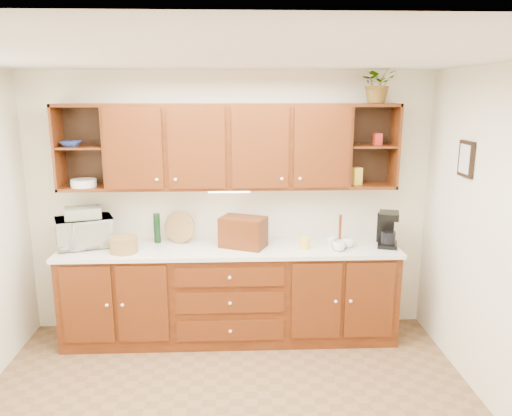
{
  "coord_description": "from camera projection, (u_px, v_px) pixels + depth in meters",
  "views": [
    {
      "loc": [
        0.06,
        -3.15,
        2.39
      ],
      "look_at": [
        0.24,
        1.15,
        1.39
      ],
      "focal_mm": 35.0,
      "sensor_mm": 36.0,
      "label": 1
    }
  ],
  "objects": [
    {
      "name": "ceiling",
      "position": [
        224.0,
        57.0,
        3.01
      ],
      "size": [
        4.0,
        4.0,
        0.0
      ],
      "primitive_type": "plane",
      "rotation": [
        3.14,
        0.0,
        0.0
      ],
      "color": "white",
      "rests_on": "back_wall"
    },
    {
      "name": "back_wall",
      "position": [
        230.0,
        204.0,
        5.01
      ],
      "size": [
        4.0,
        0.0,
        4.0
      ],
      "primitive_type": "plane",
      "rotation": [
        1.57,
        0.0,
        0.0
      ],
      "color": "#F2EBCB",
      "rests_on": "floor"
    },
    {
      "name": "base_cabinets",
      "position": [
        230.0,
        294.0,
        4.91
      ],
      "size": [
        3.2,
        0.6,
        0.9
      ],
      "primitive_type": "cube",
      "color": "#3C1806",
      "rests_on": "floor"
    },
    {
      "name": "countertop",
      "position": [
        230.0,
        249.0,
        4.79
      ],
      "size": [
        3.24,
        0.64,
        0.04
      ],
      "primitive_type": "cube",
      "color": "white",
      "rests_on": "base_cabinets"
    },
    {
      "name": "upper_cabinets",
      "position": [
        230.0,
        146.0,
        4.72
      ],
      "size": [
        3.2,
        0.33,
        0.8
      ],
      "color": "#3C1806",
      "rests_on": "back_wall"
    },
    {
      "name": "undercabinet_light",
      "position": [
        229.0,
        191.0,
        4.76
      ],
      "size": [
        0.4,
        0.05,
        0.02
      ],
      "primitive_type": "cube",
      "color": "white",
      "rests_on": "upper_cabinets"
    },
    {
      "name": "framed_picture",
      "position": [
        466.0,
        159.0,
        4.14
      ],
      "size": [
        0.03,
        0.24,
        0.3
      ],
      "primitive_type": "cube",
      "color": "black",
      "rests_on": "right_wall"
    },
    {
      "name": "wicker_basket",
      "position": [
        124.0,
        244.0,
        4.62
      ],
      "size": [
        0.34,
        0.34,
        0.15
      ],
      "primitive_type": "cylinder",
      "rotation": [
        0.0,
        0.0,
        -0.43
      ],
      "color": "olive",
      "rests_on": "countertop"
    },
    {
      "name": "microwave",
      "position": [
        85.0,
        232.0,
        4.78
      ],
      "size": [
        0.61,
        0.52,
        0.29
      ],
      "primitive_type": "imported",
      "rotation": [
        0.0,
        0.0,
        0.38
      ],
      "color": "beige",
      "rests_on": "countertop"
    },
    {
      "name": "towel_stack",
      "position": [
        83.0,
        213.0,
        4.74
      ],
      "size": [
        0.38,
        0.32,
        0.1
      ],
      "primitive_type": "cube",
      "rotation": [
        0.0,
        0.0,
        0.29
      ],
      "color": "#CBB95F",
      "rests_on": "microwave"
    },
    {
      "name": "wine_bottle",
      "position": [
        157.0,
        228.0,
        4.91
      ],
      "size": [
        0.08,
        0.08,
        0.29
      ],
      "primitive_type": "cylinder",
      "rotation": [
        0.0,
        0.0,
        -0.32
      ],
      "color": "black",
      "rests_on": "countertop"
    },
    {
      "name": "woven_tray",
      "position": [
        180.0,
        241.0,
        4.94
      ],
      "size": [
        0.33,
        0.19,
        0.32
      ],
      "primitive_type": "cylinder",
      "rotation": [
        1.36,
        0.0,
        -0.37
      ],
      "color": "olive",
      "rests_on": "countertop"
    },
    {
      "name": "bread_box",
      "position": [
        243.0,
        232.0,
        4.77
      ],
      "size": [
        0.49,
        0.41,
        0.29
      ],
      "primitive_type": "cube",
      "rotation": [
        0.0,
        0.0,
        -0.42
      ],
      "color": "#3C1806",
      "rests_on": "countertop"
    },
    {
      "name": "mug_tree",
      "position": [
        339.0,
        243.0,
        4.75
      ],
      "size": [
        0.29,
        0.29,
        0.33
      ],
      "rotation": [
        0.0,
        0.0,
        0.27
      ],
      "color": "#3C1806",
      "rests_on": "countertop"
    },
    {
      "name": "canister_red",
      "position": [
        263.0,
        237.0,
        4.89
      ],
      "size": [
        0.12,
        0.12,
        0.13
      ],
      "primitive_type": "cylinder",
      "rotation": [
        0.0,
        0.0,
        -0.28
      ],
      "color": "#A82418",
      "rests_on": "countertop"
    },
    {
      "name": "canister_white",
      "position": [
        263.0,
        235.0,
        4.9
      ],
      "size": [
        0.11,
        0.11,
        0.17
      ],
      "primitive_type": "cylinder",
      "rotation": [
        0.0,
        0.0,
        0.43
      ],
      "color": "white",
      "rests_on": "countertop"
    },
    {
      "name": "canister_yellow",
      "position": [
        305.0,
        243.0,
        4.73
      ],
      "size": [
        0.12,
        0.12,
        0.11
      ],
      "primitive_type": "cylinder",
      "rotation": [
        0.0,
        0.0,
        -0.36
      ],
      "color": "yellow",
      "rests_on": "countertop"
    },
    {
      "name": "coffee_maker",
      "position": [
        387.0,
        230.0,
        4.8
      ],
      "size": [
        0.24,
        0.28,
        0.34
      ],
      "rotation": [
        0.0,
        0.0,
        -0.3
      ],
      "color": "black",
      "rests_on": "countertop"
    },
    {
      "name": "bowl_stack",
      "position": [
        71.0,
        144.0,
        4.62
      ],
      "size": [
        0.2,
        0.2,
        0.05
      ],
      "primitive_type": "imported",
      "rotation": [
        0.0,
        0.0,
        -0.02
      ],
      "color": "navy",
      "rests_on": "upper_cabinets"
    },
    {
      "name": "plate_stack",
      "position": [
        84.0,
        183.0,
        4.7
      ],
      "size": [
        0.25,
        0.25,
        0.07
      ],
      "primitive_type": "cylinder",
      "rotation": [
        0.0,
        0.0,
        -0.06
      ],
      "color": "white",
      "rests_on": "upper_cabinets"
    },
    {
      "name": "pantry_box_yellow",
      "position": [
        356.0,
        176.0,
        4.8
      ],
      "size": [
        0.11,
        0.1,
        0.17
      ],
      "primitive_type": "cube",
      "rotation": [
        0.0,
        0.0,
        0.43
      ],
      "color": "yellow",
      "rests_on": "upper_cabinets"
    },
    {
      "name": "pantry_box_red",
      "position": [
        378.0,
        139.0,
        4.74
      ],
      "size": [
        0.08,
        0.07,
        0.11
      ],
      "primitive_type": "cube",
      "rotation": [
        0.0,
        0.0,
        0.07
      ],
      "color": "#A82418",
      "rests_on": "upper_cabinets"
    },
    {
      "name": "potted_plant",
      "position": [
        378.0,
        83.0,
        4.58
      ],
      "size": [
        0.41,
        0.38,
        0.37
      ],
      "primitive_type": "imported",
      "rotation": [
        0.0,
        0.0,
        0.34
      ],
      "color": "#999999",
      "rests_on": "upper_cabinets"
    }
  ]
}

